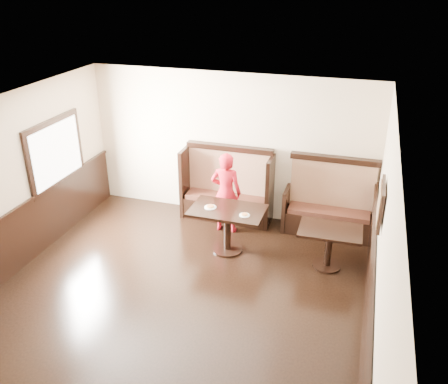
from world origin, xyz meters
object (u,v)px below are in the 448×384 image
at_px(table_main, 227,219).
at_px(child, 226,193).
at_px(booth_main, 227,193).
at_px(table_neighbor, 330,239).
at_px(booth_neighbor, 329,209).

bearing_deg(table_main, child, 109.38).
xyz_separation_m(booth_main, table_neighbor, (2.07, -1.15, -0.01)).
distance_m(booth_neighbor, table_neighbor, 1.16).
height_order(table_main, table_neighbor, table_main).
bearing_deg(table_neighbor, booth_neighbor, 94.47).
relative_size(table_main, child, 0.82).
distance_m(table_main, table_neighbor, 1.72).
xyz_separation_m(booth_neighbor, table_neighbor, (0.12, -1.15, 0.04)).
relative_size(booth_main, booth_neighbor, 1.06).
bearing_deg(child, booth_main, -79.71).
relative_size(table_main, table_neighbor, 1.24).
bearing_deg(table_main, booth_neighbor, 36.34).
xyz_separation_m(booth_main, booth_neighbor, (1.95, -0.00, -0.05)).
distance_m(booth_main, child, 0.57).
distance_m(booth_main, booth_neighbor, 1.95).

